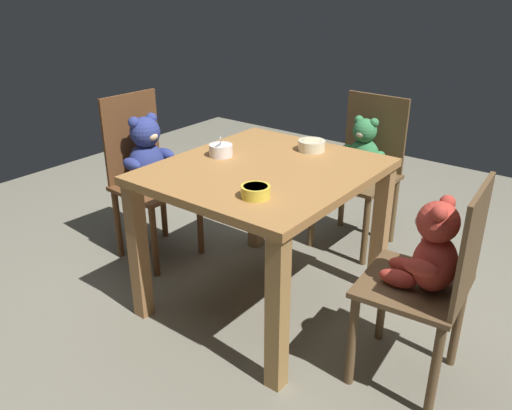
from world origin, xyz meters
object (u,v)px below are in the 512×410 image
Objects in this scene: teddy_chair_near_right at (362,160)px; dining_table at (265,192)px; porridge_bowl_cream_near_right at (312,145)px; porridge_bowl_white_far_center at (221,150)px; teddy_chair_near_front at (431,264)px; porridge_bowl_yellow_near_left at (256,191)px; teddy_chair_far_center at (148,163)px.

dining_table is at bearing -2.37° from teddy_chair_near_right.
porridge_bowl_white_far_center reaches higher than porridge_bowl_cream_near_right.
teddy_chair_near_front is 7.40× the size of porridge_bowl_yellow_near_left.
porridge_bowl_cream_near_right is at bearing -0.76° from teddy_chair_near_right.
porridge_bowl_cream_near_right is at bearing 24.15° from teddy_chair_far_center.
dining_table is 1.07× the size of teddy_chair_far_center.
porridge_bowl_yellow_near_left is 0.88× the size of porridge_bowl_cream_near_right.
teddy_chair_near_front is 1.10m from porridge_bowl_white_far_center.
porridge_bowl_white_far_center is (0.06, 1.08, 0.21)m from teddy_chair_near_front.
dining_table is 0.82m from teddy_chair_far_center.
porridge_bowl_yellow_near_left is (-1.17, -0.12, 0.22)m from teddy_chair_near_right.
porridge_bowl_yellow_near_left is at bearing -124.04° from porridge_bowl_white_far_center.
porridge_bowl_yellow_near_left reaches higher than dining_table.
porridge_bowl_cream_near_right is (0.32, -0.86, 0.19)m from teddy_chair_far_center.
teddy_chair_near_front reaches higher than porridge_bowl_yellow_near_left.
porridge_bowl_cream_near_right is (0.34, -0.04, 0.15)m from dining_table.
teddy_chair_near_right is 0.96m from porridge_bowl_white_far_center.
teddy_chair_far_center is at bearing -44.31° from teddy_chair_near_right.
teddy_chair_near_right is 1.20m from porridge_bowl_yellow_near_left.
porridge_bowl_white_far_center is at bearing 138.41° from porridge_bowl_cream_near_right.
teddy_chair_near_front is at bearing 0.86° from teddy_chair_far_center.
teddy_chair_near_right is at bearing -55.90° from teddy_chair_near_front.
teddy_chair_near_right is 0.58m from porridge_bowl_cream_near_right.
porridge_bowl_yellow_near_left is at bearing 7.17° from teddy_chair_near_right.
teddy_chair_far_center is at bearing 72.45° from porridge_bowl_yellow_near_left.
teddy_chair_near_right reaches higher than teddy_chair_near_front.
dining_table is 1.12× the size of teddy_chair_near_right.
dining_table is 1.13× the size of teddy_chair_near_front.
teddy_chair_near_front reaches higher than porridge_bowl_white_far_center.
teddy_chair_near_front is at bearing -117.20° from porridge_bowl_cream_near_right.
teddy_chair_near_front reaches higher than dining_table.
porridge_bowl_cream_near_right reaches higher than dining_table.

